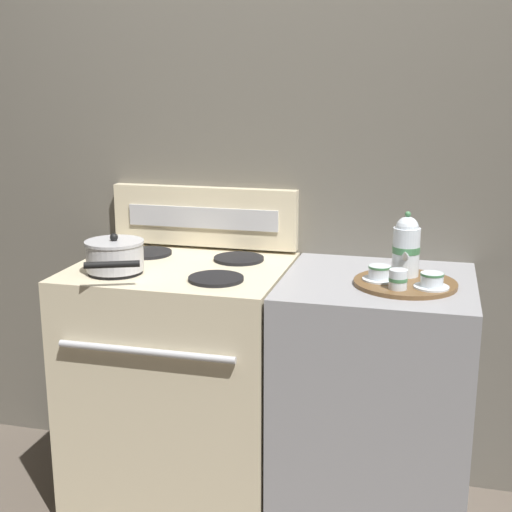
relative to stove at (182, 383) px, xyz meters
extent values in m
plane|color=brown|center=(0.32, 0.00, -0.46)|extent=(6.00, 6.00, 0.00)
cube|color=#666056|center=(0.32, 0.34, 0.64)|extent=(6.00, 0.05, 2.20)
cube|color=beige|center=(0.00, 0.00, 0.00)|extent=(0.76, 0.63, 0.91)
cylinder|color=silver|center=(0.00, -0.33, 0.25)|extent=(0.61, 0.02, 0.02)
cylinder|color=black|center=(-0.18, 0.14, 0.46)|extent=(0.19, 0.19, 0.01)
cylinder|color=black|center=(0.18, 0.14, 0.46)|extent=(0.19, 0.19, 0.01)
cylinder|color=black|center=(-0.18, -0.14, 0.46)|extent=(0.19, 0.19, 0.01)
cylinder|color=black|center=(0.18, -0.14, 0.46)|extent=(0.19, 0.19, 0.01)
cube|color=beige|center=(0.00, 0.29, 0.58)|extent=(0.75, 0.05, 0.23)
cube|color=#B7B7BC|center=(0.00, 0.26, 0.58)|extent=(0.61, 0.01, 0.08)
cube|color=#939399|center=(0.71, 0.00, 0.00)|extent=(0.64, 0.63, 0.91)
cylinder|color=#B7B7BC|center=(-0.18, -0.14, 0.51)|extent=(0.20, 0.20, 0.09)
cylinder|color=#B7B7BC|center=(-0.18, -0.14, 0.56)|extent=(0.20, 0.20, 0.01)
sphere|color=black|center=(-0.18, -0.14, 0.58)|extent=(0.03, 0.03, 0.03)
cylinder|color=black|center=(-0.11, -0.31, 0.53)|extent=(0.17, 0.09, 0.02)
cylinder|color=brown|center=(0.80, -0.04, 0.46)|extent=(0.34, 0.34, 0.01)
cylinder|color=silver|center=(0.79, 0.03, 0.55)|extent=(0.09, 0.09, 0.16)
cylinder|color=#427A4C|center=(0.79, 0.03, 0.56)|extent=(0.09, 0.09, 0.02)
sphere|color=silver|center=(0.79, 0.03, 0.63)|extent=(0.08, 0.08, 0.08)
sphere|color=#427A4C|center=(0.79, 0.03, 0.68)|extent=(0.02, 0.02, 0.02)
cone|color=silver|center=(0.79, -0.04, 0.56)|extent=(0.03, 0.07, 0.05)
cylinder|color=silver|center=(0.72, -0.05, 0.47)|extent=(0.11, 0.11, 0.01)
cylinder|color=silver|center=(0.72, -0.05, 0.49)|extent=(0.07, 0.07, 0.04)
cylinder|color=#427A4C|center=(0.72, -0.05, 0.51)|extent=(0.07, 0.07, 0.01)
cylinder|color=silver|center=(0.88, -0.10, 0.47)|extent=(0.11, 0.11, 0.01)
cylinder|color=silver|center=(0.88, -0.10, 0.49)|extent=(0.07, 0.07, 0.04)
cylinder|color=#427A4C|center=(0.88, -0.10, 0.51)|extent=(0.07, 0.07, 0.01)
cylinder|color=silver|center=(0.78, -0.14, 0.50)|extent=(0.06, 0.06, 0.06)
cylinder|color=#427A4C|center=(0.78, -0.14, 0.50)|extent=(0.06, 0.06, 0.01)
camera|label=1|loc=(0.88, -2.33, 1.11)|focal=50.00mm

